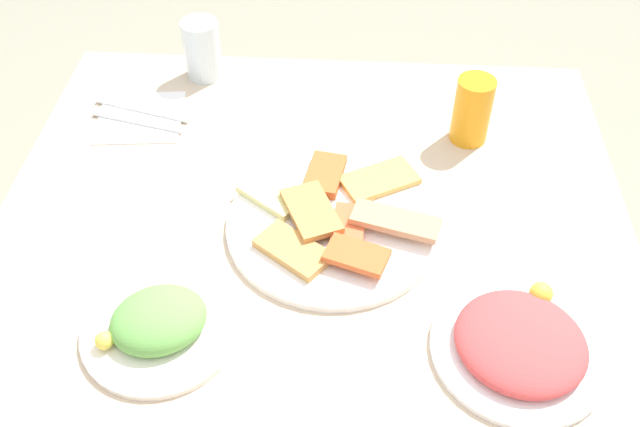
{
  "coord_description": "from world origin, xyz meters",
  "views": [
    {
      "loc": [
        -0.06,
        0.77,
        1.55
      ],
      "look_at": [
        -0.01,
        -0.0,
        0.77
      ],
      "focal_mm": 39.83,
      "sensor_mm": 36.0,
      "label": 1
    }
  ],
  "objects_px": {
    "drinking_glass": "(202,49)",
    "fork": "(142,110)",
    "dining_table": "(312,261)",
    "salad_plate_rice": "(159,323)",
    "salad_plate_greens": "(520,343)",
    "spoon": "(137,121)",
    "soda_can": "(472,110)",
    "paper_napkin": "(140,117)",
    "pide_platter": "(334,220)"
  },
  "relations": [
    {
      "from": "salad_plate_rice",
      "to": "paper_napkin",
      "type": "bearing_deg",
      "value": -72.93
    },
    {
      "from": "salad_plate_greens",
      "to": "soda_can",
      "type": "xyz_separation_m",
      "value": [
        0.03,
        -0.45,
        0.04
      ]
    },
    {
      "from": "salad_plate_greens",
      "to": "fork",
      "type": "xyz_separation_m",
      "value": [
        0.63,
        -0.49,
        -0.01
      ]
    },
    {
      "from": "pide_platter",
      "to": "drinking_glass",
      "type": "relative_size",
      "value": 2.87
    },
    {
      "from": "soda_can",
      "to": "spoon",
      "type": "height_order",
      "value": "soda_can"
    },
    {
      "from": "drinking_glass",
      "to": "dining_table",
      "type": "bearing_deg",
      "value": 120.64
    },
    {
      "from": "dining_table",
      "to": "pide_platter",
      "type": "height_order",
      "value": "pide_platter"
    },
    {
      "from": "soda_can",
      "to": "dining_table",
      "type": "bearing_deg",
      "value": 42.21
    },
    {
      "from": "soda_can",
      "to": "spoon",
      "type": "xyz_separation_m",
      "value": [
        0.6,
        -0.0,
        -0.06
      ]
    },
    {
      "from": "salad_plate_rice",
      "to": "drinking_glass",
      "type": "distance_m",
      "value": 0.62
    },
    {
      "from": "dining_table",
      "to": "spoon",
      "type": "distance_m",
      "value": 0.42
    },
    {
      "from": "dining_table",
      "to": "paper_napkin",
      "type": "distance_m",
      "value": 0.43
    },
    {
      "from": "dining_table",
      "to": "salad_plate_rice",
      "type": "bearing_deg",
      "value": 47.91
    },
    {
      "from": "pide_platter",
      "to": "soda_can",
      "type": "relative_size",
      "value": 2.75
    },
    {
      "from": "salad_plate_greens",
      "to": "paper_napkin",
      "type": "relative_size",
      "value": 1.57
    },
    {
      "from": "soda_can",
      "to": "drinking_glass",
      "type": "bearing_deg",
      "value": -18.3
    },
    {
      "from": "salad_plate_greens",
      "to": "soda_can",
      "type": "height_order",
      "value": "soda_can"
    },
    {
      "from": "dining_table",
      "to": "paper_napkin",
      "type": "bearing_deg",
      "value": -37.57
    },
    {
      "from": "pide_platter",
      "to": "drinking_glass",
      "type": "bearing_deg",
      "value": -55.5
    },
    {
      "from": "dining_table",
      "to": "spoon",
      "type": "height_order",
      "value": "spoon"
    },
    {
      "from": "drinking_glass",
      "to": "fork",
      "type": "height_order",
      "value": "drinking_glass"
    },
    {
      "from": "salad_plate_greens",
      "to": "spoon",
      "type": "distance_m",
      "value": 0.78
    },
    {
      "from": "pide_platter",
      "to": "salad_plate_rice",
      "type": "distance_m",
      "value": 0.31
    },
    {
      "from": "dining_table",
      "to": "soda_can",
      "type": "bearing_deg",
      "value": -137.79
    },
    {
      "from": "salad_plate_rice",
      "to": "soda_can",
      "type": "bearing_deg",
      "value": -135.25
    },
    {
      "from": "paper_napkin",
      "to": "pide_platter",
      "type": "bearing_deg",
      "value": 145.68
    },
    {
      "from": "drinking_glass",
      "to": "spoon",
      "type": "relative_size",
      "value": 0.65
    },
    {
      "from": "paper_napkin",
      "to": "fork",
      "type": "relative_size",
      "value": 0.8
    },
    {
      "from": "salad_plate_greens",
      "to": "spoon",
      "type": "bearing_deg",
      "value": -35.75
    },
    {
      "from": "pide_platter",
      "to": "salad_plate_greens",
      "type": "relative_size",
      "value": 1.39
    },
    {
      "from": "fork",
      "to": "spoon",
      "type": "bearing_deg",
      "value": 105.53
    },
    {
      "from": "salad_plate_rice",
      "to": "fork",
      "type": "xyz_separation_m",
      "value": [
        0.14,
        -0.49,
        -0.01
      ]
    },
    {
      "from": "paper_napkin",
      "to": "fork",
      "type": "height_order",
      "value": "fork"
    },
    {
      "from": "spoon",
      "to": "drinking_glass",
      "type": "bearing_deg",
      "value": -106.57
    },
    {
      "from": "soda_can",
      "to": "paper_napkin",
      "type": "relative_size",
      "value": 0.79
    },
    {
      "from": "drinking_glass",
      "to": "paper_napkin",
      "type": "height_order",
      "value": "drinking_glass"
    },
    {
      "from": "salad_plate_greens",
      "to": "salad_plate_rice",
      "type": "distance_m",
      "value": 0.49
    },
    {
      "from": "soda_can",
      "to": "drinking_glass",
      "type": "height_order",
      "value": "soda_can"
    },
    {
      "from": "pide_platter",
      "to": "salad_plate_rice",
      "type": "bearing_deg",
      "value": 43.82
    },
    {
      "from": "drinking_glass",
      "to": "fork",
      "type": "distance_m",
      "value": 0.17
    },
    {
      "from": "soda_can",
      "to": "drinking_glass",
      "type": "distance_m",
      "value": 0.53
    },
    {
      "from": "paper_napkin",
      "to": "dining_table",
      "type": "bearing_deg",
      "value": 142.43
    },
    {
      "from": "salad_plate_greens",
      "to": "fork",
      "type": "relative_size",
      "value": 1.26
    },
    {
      "from": "salad_plate_greens",
      "to": "salad_plate_rice",
      "type": "relative_size",
      "value": 1.11
    },
    {
      "from": "dining_table",
      "to": "spoon",
      "type": "bearing_deg",
      "value": -35.6
    },
    {
      "from": "pide_platter",
      "to": "salad_plate_greens",
      "type": "xyz_separation_m",
      "value": [
        -0.26,
        0.22,
        0.01
      ]
    },
    {
      "from": "drinking_glass",
      "to": "spoon",
      "type": "distance_m",
      "value": 0.2
    },
    {
      "from": "spoon",
      "to": "fork",
      "type": "bearing_deg",
      "value": -76.24
    },
    {
      "from": "dining_table",
      "to": "salad_plate_rice",
      "type": "relative_size",
      "value": 4.64
    },
    {
      "from": "fork",
      "to": "paper_napkin",
      "type": "bearing_deg",
      "value": 105.53
    }
  ]
}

